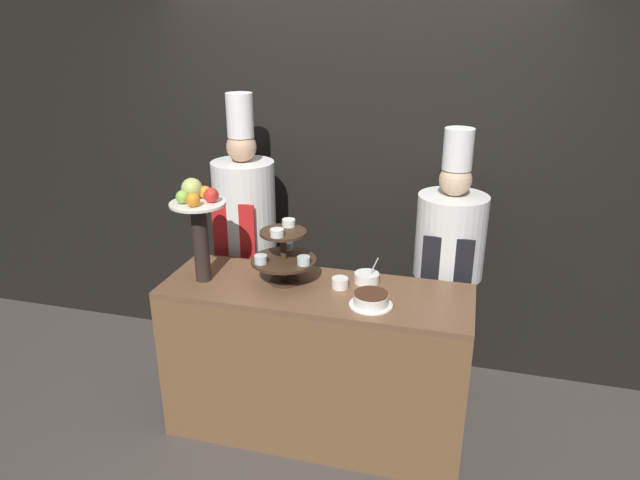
{
  "coord_description": "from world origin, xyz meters",
  "views": [
    {
      "loc": [
        0.76,
        -2.43,
        2.35
      ],
      "look_at": [
        0.0,
        0.39,
        1.2
      ],
      "focal_mm": 32.0,
      "sensor_mm": 36.0,
      "label": 1
    }
  ],
  "objects_px": {
    "tiered_stand": "(284,253)",
    "chef_center_left": "(448,262)",
    "chef_left": "(246,230)",
    "serving_bowl_far": "(367,278)",
    "fruit_pedestal": "(198,216)",
    "cake_round": "(371,300)",
    "cup_white": "(340,283)"
  },
  "relations": [
    {
      "from": "tiered_stand",
      "to": "chef_center_left",
      "type": "distance_m",
      "value": 1.04
    },
    {
      "from": "fruit_pedestal",
      "to": "serving_bowl_far",
      "type": "xyz_separation_m",
      "value": [
        0.91,
        0.2,
        -0.35
      ]
    },
    {
      "from": "tiered_stand",
      "to": "cake_round",
      "type": "relative_size",
      "value": 1.6
    },
    {
      "from": "fruit_pedestal",
      "to": "serving_bowl_far",
      "type": "bearing_deg",
      "value": 12.51
    },
    {
      "from": "serving_bowl_far",
      "to": "chef_center_left",
      "type": "xyz_separation_m",
      "value": [
        0.43,
        0.41,
        -0.03
      ]
    },
    {
      "from": "fruit_pedestal",
      "to": "serving_bowl_far",
      "type": "relative_size",
      "value": 3.7
    },
    {
      "from": "fruit_pedestal",
      "to": "chef_center_left",
      "type": "relative_size",
      "value": 0.33
    },
    {
      "from": "fruit_pedestal",
      "to": "cake_round",
      "type": "bearing_deg",
      "value": -3.93
    },
    {
      "from": "serving_bowl_far",
      "to": "tiered_stand",
      "type": "bearing_deg",
      "value": -164.29
    },
    {
      "from": "fruit_pedestal",
      "to": "chef_left",
      "type": "bearing_deg",
      "value": 88.64
    },
    {
      "from": "chef_left",
      "to": "fruit_pedestal",
      "type": "bearing_deg",
      "value": -91.36
    },
    {
      "from": "fruit_pedestal",
      "to": "cake_round",
      "type": "xyz_separation_m",
      "value": [
        0.98,
        -0.07,
        -0.35
      ]
    },
    {
      "from": "chef_center_left",
      "to": "chef_left",
      "type": "bearing_deg",
      "value": -180.0
    },
    {
      "from": "cake_round",
      "to": "serving_bowl_far",
      "type": "height_order",
      "value": "serving_bowl_far"
    },
    {
      "from": "serving_bowl_far",
      "to": "chef_left",
      "type": "distance_m",
      "value": 0.99
    },
    {
      "from": "cup_white",
      "to": "serving_bowl_far",
      "type": "xyz_separation_m",
      "value": [
        0.13,
        0.11,
        -0.0
      ]
    },
    {
      "from": "cake_round",
      "to": "chef_center_left",
      "type": "height_order",
      "value": "chef_center_left"
    },
    {
      "from": "cake_round",
      "to": "chef_center_left",
      "type": "relative_size",
      "value": 0.13
    },
    {
      "from": "tiered_stand",
      "to": "chef_center_left",
      "type": "bearing_deg",
      "value": 31.54
    },
    {
      "from": "cup_white",
      "to": "chef_left",
      "type": "bearing_deg",
      "value": 145.87
    },
    {
      "from": "chef_left",
      "to": "chef_center_left",
      "type": "relative_size",
      "value": 1.09
    },
    {
      "from": "cake_round",
      "to": "serving_bowl_far",
      "type": "bearing_deg",
      "value": 105.12
    },
    {
      "from": "cake_round",
      "to": "chef_center_left",
      "type": "xyz_separation_m",
      "value": [
        0.36,
        0.68,
        -0.04
      ]
    },
    {
      "from": "serving_bowl_far",
      "to": "chef_center_left",
      "type": "relative_size",
      "value": 0.09
    },
    {
      "from": "chef_left",
      "to": "cake_round",
      "type": "bearing_deg",
      "value": -35.13
    },
    {
      "from": "tiered_stand",
      "to": "cup_white",
      "type": "relative_size",
      "value": 3.99
    },
    {
      "from": "fruit_pedestal",
      "to": "cup_white",
      "type": "xyz_separation_m",
      "value": [
        0.78,
        0.09,
        -0.35
      ]
    },
    {
      "from": "tiered_stand",
      "to": "cake_round",
      "type": "distance_m",
      "value": 0.56
    },
    {
      "from": "fruit_pedestal",
      "to": "cake_round",
      "type": "height_order",
      "value": "fruit_pedestal"
    },
    {
      "from": "cup_white",
      "to": "chef_left",
      "type": "relative_size",
      "value": 0.05
    },
    {
      "from": "tiered_stand",
      "to": "fruit_pedestal",
      "type": "height_order",
      "value": "fruit_pedestal"
    },
    {
      "from": "serving_bowl_far",
      "to": "chef_left",
      "type": "height_order",
      "value": "chef_left"
    }
  ]
}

